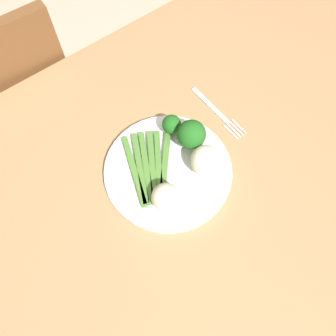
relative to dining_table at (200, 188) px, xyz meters
name	(u,v)px	position (x,y,z in m)	size (l,w,h in m)	color
ground_plane	(186,249)	(0.00, 0.00, -0.65)	(6.00, 6.00, 0.02)	#B7A88E
dining_table	(200,188)	(0.00, 0.00, 0.00)	(1.47, 0.89, 0.73)	#9E754C
chair	(12,113)	(0.25, -0.58, -0.14)	(0.42, 0.42, 0.87)	brown
plate	(168,171)	(0.06, -0.04, 0.10)	(0.26, 0.26, 0.01)	white
asparagus_bundle	(149,168)	(0.09, -0.07, 0.12)	(0.14, 0.17, 0.01)	#47752D
broccoli_front_left	(191,135)	(-0.01, -0.06, 0.15)	(0.06, 0.06, 0.07)	#4C7F2B
broccoli_back_right	(171,125)	(0.00, -0.11, 0.14)	(0.04, 0.04, 0.05)	#4C7F2B
cauliflower_front	(166,197)	(0.11, 0.01, 0.14)	(0.06, 0.06, 0.06)	beige
cauliflower_mid	(205,160)	(0.00, 0.00, 0.14)	(0.06, 0.06, 0.06)	beige
fork	(218,113)	(-0.12, -0.09, 0.10)	(0.03, 0.17, 0.00)	silver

